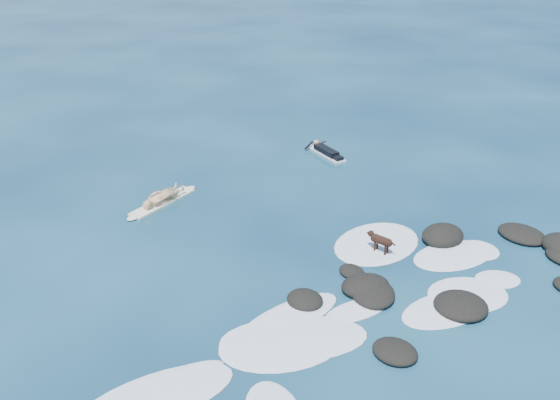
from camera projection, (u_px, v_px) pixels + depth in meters
ground at (360, 279)px, 17.74m from camera, size 160.00×160.00×0.00m
reef_rocks at (475, 274)px, 17.80m from camera, size 11.07×7.00×0.65m
breaking_foam at (345, 310)px, 16.36m from camera, size 13.10×8.23×0.12m
standing_surfer_rig at (161, 184)px, 21.86m from camera, size 3.06×1.99×1.92m
paddling_surfer_rig at (326, 152)px, 26.41m from camera, size 1.11×2.48×0.43m
dog at (380, 240)px, 18.88m from camera, size 0.55×1.00×0.67m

